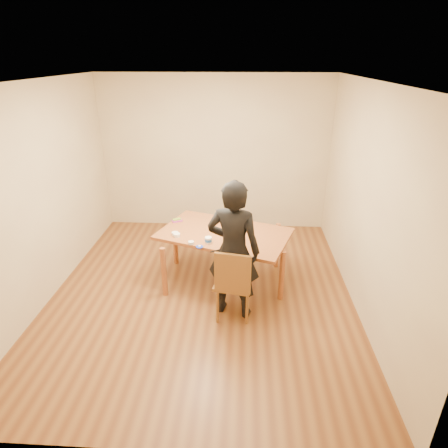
# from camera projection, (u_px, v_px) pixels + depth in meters

# --- Properties ---
(room_shell) EXTENTS (4.00, 4.50, 2.70)m
(room_shell) POSITION_uv_depth(u_px,v_px,m) (203.00, 191.00, 4.85)
(room_shell) COLOR brown
(room_shell) RESTS_ON ground
(dining_table) EXTENTS (1.95, 1.53, 0.04)m
(dining_table) POSITION_uv_depth(u_px,v_px,m) (224.00, 234.00, 5.10)
(dining_table) COLOR brown
(dining_table) RESTS_ON floor
(dining_chair) EXTENTS (0.48, 0.48, 0.04)m
(dining_chair) POSITION_uv_depth(u_px,v_px,m) (233.00, 283.00, 4.50)
(dining_chair) COLOR brown
(dining_chair) RESTS_ON floor
(cake_plate) EXTENTS (0.32, 0.32, 0.02)m
(cake_plate) POSITION_uv_depth(u_px,v_px,m) (234.00, 228.00, 5.18)
(cake_plate) COLOR red
(cake_plate) RESTS_ON dining_table
(cake) EXTENTS (0.25, 0.25, 0.08)m
(cake) POSITION_uv_depth(u_px,v_px,m) (235.00, 225.00, 5.16)
(cake) COLOR white
(cake) RESTS_ON cake_plate
(frosting_dome) EXTENTS (0.24, 0.24, 0.03)m
(frosting_dome) POSITION_uv_depth(u_px,v_px,m) (235.00, 222.00, 5.14)
(frosting_dome) COLOR white
(frosting_dome) RESTS_ON cake
(frosting_tub) EXTENTS (0.09, 0.09, 0.08)m
(frosting_tub) POSITION_uv_depth(u_px,v_px,m) (208.00, 240.00, 4.79)
(frosting_tub) COLOR white
(frosting_tub) RESTS_ON dining_table
(frosting_lid) EXTENTS (0.10, 0.10, 0.01)m
(frosting_lid) POSITION_uv_depth(u_px,v_px,m) (200.00, 247.00, 4.70)
(frosting_lid) COLOR #1A2FAC
(frosting_lid) RESTS_ON dining_table
(frosting_dollop) EXTENTS (0.04, 0.04, 0.02)m
(frosting_dollop) POSITION_uv_depth(u_px,v_px,m) (200.00, 246.00, 4.70)
(frosting_dollop) COLOR white
(frosting_dollop) RESTS_ON frosting_lid
(ramekin_green) EXTENTS (0.07, 0.07, 0.04)m
(ramekin_green) POSITION_uv_depth(u_px,v_px,m) (191.00, 243.00, 4.77)
(ramekin_green) COLOR white
(ramekin_green) RESTS_ON dining_table
(ramekin_yellow) EXTENTS (0.09, 0.09, 0.04)m
(ramekin_yellow) POSITION_uv_depth(u_px,v_px,m) (177.00, 235.00, 4.97)
(ramekin_yellow) COLOR white
(ramekin_yellow) RESTS_ON dining_table
(ramekin_multi) EXTENTS (0.09, 0.09, 0.04)m
(ramekin_multi) POSITION_uv_depth(u_px,v_px,m) (175.00, 234.00, 5.01)
(ramekin_multi) COLOR white
(ramekin_multi) RESTS_ON dining_table
(candy_box_pink) EXTENTS (0.16, 0.12, 0.02)m
(candy_box_pink) POSITION_uv_depth(u_px,v_px,m) (177.00, 221.00, 5.42)
(candy_box_pink) COLOR #D7327F
(candy_box_pink) RESTS_ON dining_table
(candy_box_green) EXTENTS (0.13, 0.11, 0.02)m
(candy_box_green) POSITION_uv_depth(u_px,v_px,m) (177.00, 219.00, 5.42)
(candy_box_green) COLOR green
(candy_box_green) RESTS_ON candy_box_pink
(spatula) EXTENTS (0.15, 0.10, 0.01)m
(spatula) POSITION_uv_depth(u_px,v_px,m) (216.00, 250.00, 4.61)
(spatula) COLOR black
(spatula) RESTS_ON dining_table
(person) EXTENTS (0.71, 0.55, 1.73)m
(person) POSITION_uv_depth(u_px,v_px,m) (233.00, 251.00, 4.37)
(person) COLOR black
(person) RESTS_ON floor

